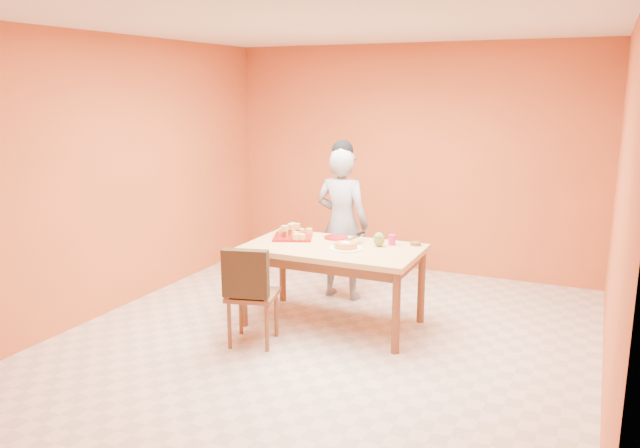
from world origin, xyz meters
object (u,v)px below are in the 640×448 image
at_px(person, 342,224).
at_px(egg_ornament, 379,239).
at_px(dining_chair, 251,293).
at_px(checker_tin, 415,244).
at_px(dining_table, 333,256).
at_px(pastry_platter, 293,237).
at_px(red_dinner_plate, 336,237).
at_px(sponge_cake, 346,245).
at_px(magenta_glass, 392,240).

bearing_deg(person, egg_ornament, 138.58).
height_order(dining_chair, checker_tin, dining_chair).
relative_size(egg_ornament, checker_tin, 1.33).
relative_size(dining_table, person, 1.00).
distance_m(pastry_platter, egg_ornament, 0.87).
relative_size(dining_table, red_dinner_plate, 6.77).
relative_size(pastry_platter, sponge_cake, 1.79).
bearing_deg(egg_ornament, person, 115.99).
bearing_deg(magenta_glass, dining_table, -149.99).
distance_m(dining_chair, checker_tin, 1.59).
bearing_deg(dining_table, pastry_platter, 163.99).
distance_m(person, magenta_glass, 0.86).
xyz_separation_m(dining_chair, egg_ornament, (0.85, 0.88, 0.36)).
relative_size(pastry_platter, magenta_glass, 3.81).
bearing_deg(dining_table, sponge_cake, -19.46).
bearing_deg(checker_tin, dining_chair, -137.17).
bearing_deg(checker_tin, red_dinner_plate, -176.38).
relative_size(person, red_dinner_plate, 6.75).
xyz_separation_m(egg_ornament, magenta_glass, (0.09, 0.10, -0.02)).
bearing_deg(pastry_platter, person, 67.85).
bearing_deg(sponge_cake, pastry_platter, 163.18).
height_order(dining_chair, red_dinner_plate, dining_chair).
distance_m(egg_ornament, magenta_glass, 0.14).
xyz_separation_m(dining_chair, sponge_cake, (0.61, 0.66, 0.33)).
bearing_deg(egg_ornament, checker_tin, 11.52).
relative_size(dining_chair, person, 0.56).
distance_m(person, egg_ornament, 0.86).
height_order(pastry_platter, egg_ornament, egg_ornament).
bearing_deg(red_dinner_plate, checker_tin, 3.62).
relative_size(person, magenta_glass, 16.59).
height_order(magenta_glass, checker_tin, magenta_glass).
xyz_separation_m(magenta_glass, checker_tin, (0.20, 0.08, -0.03)).
bearing_deg(person, dining_chair, 83.73).
distance_m(dining_table, egg_ornament, 0.45).
height_order(dining_chair, egg_ornament, egg_ornament).
bearing_deg(red_dinner_plate, pastry_platter, -157.27).
distance_m(egg_ornament, checker_tin, 0.35).
distance_m(dining_table, pastry_platter, 0.52).
distance_m(dining_table, magenta_glass, 0.57).
relative_size(red_dinner_plate, egg_ornament, 1.79).
relative_size(red_dinner_plate, checker_tin, 2.38).
bearing_deg(checker_tin, magenta_glass, -159.76).
relative_size(person, egg_ornament, 12.08).
height_order(dining_chair, pastry_platter, dining_chair).
bearing_deg(dining_chair, egg_ornament, 31.42).
distance_m(red_dinner_plate, sponge_cake, 0.43).
relative_size(dining_chair, red_dinner_plate, 3.77).
distance_m(pastry_platter, red_dinner_plate, 0.42).
relative_size(person, sponge_cake, 7.78).
xyz_separation_m(dining_table, sponge_cake, (0.15, -0.05, 0.13)).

